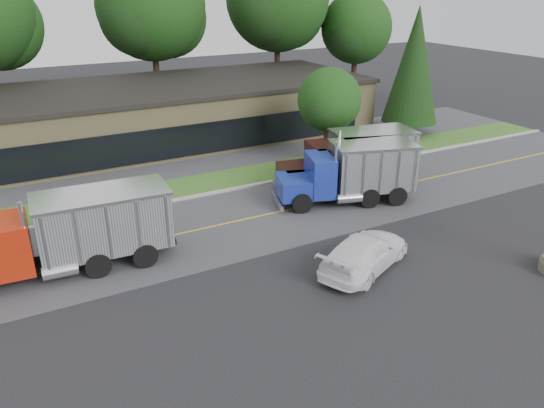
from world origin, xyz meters
The scene contains 16 objects.
ground centered at (0.00, 0.00, 0.00)m, with size 140.00×140.00×0.00m, color #2C2C31.
road centered at (0.00, 9.00, 0.00)m, with size 60.00×8.00×0.02m, color #5A5A5F.
center_line centered at (0.00, 9.00, 0.00)m, with size 60.00×0.12×0.01m, color gold.
curb centered at (0.00, 13.20, 0.00)m, with size 60.00×0.30×0.12m, color #9E9E99.
grass_verge centered at (0.00, 15.00, 0.00)m, with size 60.00×3.40×0.03m, color #326623.
far_parking centered at (0.00, 20.00, 0.00)m, with size 60.00×7.00×0.02m, color #5A5A5F.
strip_mall centered at (2.00, 26.00, 2.00)m, with size 32.00×12.00×4.00m, color #9C8C5F.
tree_far_c centered at (4.15, 34.12, 9.18)m, with size 10.08×9.49×14.38m.
tree_far_d centered at (16.16, 33.13, 9.53)m, with size 10.47×9.86×14.94m.
tree_far_e centered at (24.11, 31.09, 6.85)m, with size 7.53×7.09×10.74m.
evergreen_right centered at (20.00, 18.00, 5.50)m, with size 4.41×4.41×10.01m.
tree_verge centered at (10.07, 15.05, 4.11)m, with size 4.53×4.26×6.46m.
dump_truck_red centered at (-7.92, 7.89, 1.81)m, with size 9.80×3.12×3.36m.
dump_truck_blue centered at (7.34, 8.43, 1.80)m, with size 8.07×4.68×3.36m.
dump_truck_maroon centered at (8.85, 10.39, 1.81)m, with size 8.60×4.05×3.36m.
rally_car centered at (3.15, 1.91, 0.78)m, with size 2.18×5.36×1.55m, color white.
Camera 1 is at (-10.14, -14.09, 11.79)m, focal length 35.00 mm.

